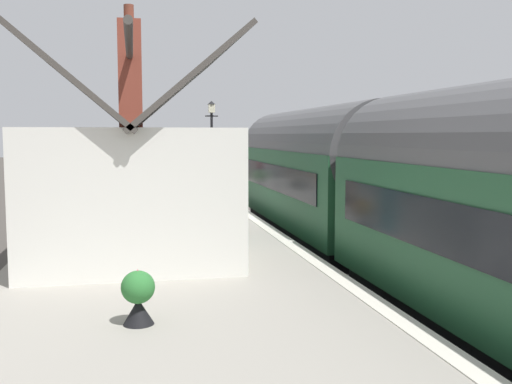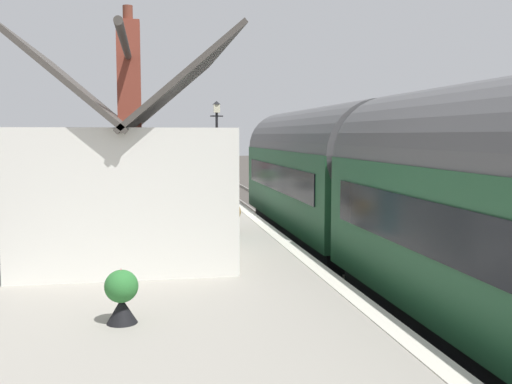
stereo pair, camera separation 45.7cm
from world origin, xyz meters
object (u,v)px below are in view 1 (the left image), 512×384
planter_bench_right (185,179)px  planter_by_door (233,216)px  station_building (132,182)px  bench_by_lamp (166,196)px  bench_mid_platform (157,181)px  station_sign_board (209,167)px  planter_corner_building (138,297)px  lamp_post_platform (212,132)px  planter_under_sign (93,187)px  planter_edge_far (115,178)px  planter_bench_left (150,191)px  train (377,188)px  planter_edge_near (176,205)px

planter_bench_right → planter_by_door: (-13.60, -0.09, 0.01)m
station_building → bench_by_lamp: bearing=-9.3°
station_building → bench_mid_platform: station_building is taller
bench_by_lamp → station_sign_board: (4.92, -2.11, 0.71)m
planter_by_door → planter_corner_building: size_ratio=1.09×
lamp_post_platform → planter_by_door: bearing=176.4°
planter_bench_right → planter_corner_building: planter_bench_right is taller
planter_under_sign → station_sign_board: size_ratio=0.46×
planter_edge_far → planter_bench_left: planter_edge_far is taller
train → planter_corner_building: train is taller
planter_edge_near → station_sign_board: (6.59, -1.89, 0.81)m
station_building → planter_bench_left: station_building is taller
planter_edge_far → planter_bench_left: (-5.71, -1.49, -0.14)m
planter_corner_building → station_building: bearing=0.6°
bench_mid_platform → bench_by_lamp: bearing=-179.5°
planter_by_door → planter_under_sign: size_ratio=1.15×
lamp_post_platform → station_sign_board: (2.31, -0.18, -1.50)m
bench_mid_platform → planter_bench_right: bearing=-38.3°
planter_edge_near → planter_by_door: planter_by_door is taller
station_sign_board → planter_bench_left: bearing=125.2°
bench_mid_platform → planter_edge_near: 8.33m
train → planter_edge_near: size_ratio=29.73×
planter_edge_near → lamp_post_platform: (4.28, -1.71, 2.31)m
bench_by_lamp → bench_mid_platform: same height
station_sign_board → lamp_post_platform: bearing=175.4°
bench_mid_platform → planter_edge_far: bearing=40.7°
planter_edge_near → planter_bench_left: size_ratio=0.98×
planter_bench_left → lamp_post_platform: size_ratio=0.18×
station_building → planter_bench_right: (15.10, -2.45, -1.07)m
planter_bench_right → planter_bench_left: bearing=161.4°
planter_bench_left → planter_by_door: 8.49m
planter_bench_right → bench_mid_platform: bearing=141.7°
planter_edge_near → train: bearing=-140.9°
bench_mid_platform → planter_bench_right: 2.28m
train → planter_bench_left: bearing=26.4°
train → planter_corner_building: (-5.15, 5.65, -0.94)m
planter_under_sign → planter_edge_far: bearing=-17.5°
bench_by_lamp → planter_by_door: bearing=-164.4°
planter_corner_building → station_sign_board: bearing=-10.4°
train → planter_bench_right: 15.90m
train → planter_by_door: bearing=58.6°
station_building → planter_by_door: 3.13m
planter_under_sign → planter_by_door: bearing=-159.3°
station_building → bench_mid_platform: 13.39m
station_building → lamp_post_platform: (9.27, -3.02, 1.19)m
planter_edge_near → planter_corner_building: 10.65m
bench_by_lamp → planter_corner_building: 12.29m
planter_edge_far → planter_by_door: bearing=-166.4°
bench_mid_platform → planter_corner_building: bench_mid_platform is taller
bench_mid_platform → station_sign_board: bearing=-128.6°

